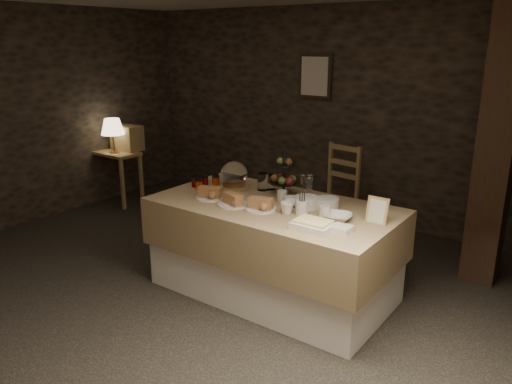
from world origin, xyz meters
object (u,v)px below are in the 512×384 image
Objects in this scene: chair at (336,192)px; console_table at (116,161)px; wine_rack at (127,138)px; timber_column at (497,144)px; buffet_table at (273,242)px; table_lamp at (112,127)px; fruit_stand at (284,178)px.

console_table is at bearing -153.94° from chair.
timber_column reaches higher than wine_rack.
console_table is at bearing -174.13° from timber_column.
chair is at bearing 17.39° from console_table.
table_lamp is (-3.18, 0.85, 0.59)m from buffet_table.
table_lamp is 3.12m from fruit_stand.
table_lamp is 0.18× the size of timber_column.
buffet_table is at bearing -136.20° from timber_column.
wine_rack reaches higher than chair.
wine_rack is 4.64m from timber_column.
fruit_stand is at bearing -10.54° from console_table.
fruit_stand is at bearing -9.80° from table_lamp.
wine_rack is 2.98m from chair.
timber_column is at bearing 34.56° from fruit_stand.
console_table is 0.48m from table_lamp.
fruit_stand is (3.13, -0.58, 0.39)m from console_table.
wine_rack is at bearing -156.99° from chair.
chair is (-0.32, 1.81, -0.04)m from buffet_table.
buffet_table is 5.01× the size of wine_rack.
buffet_table is at bearing -72.28° from fruit_stand.
timber_column is (4.61, 0.30, 0.41)m from wine_rack.
buffet_table is 2.92× the size of console_table.
buffet_table is 2.16m from timber_column.
table_lamp is 3.08m from chair.
buffet_table is at bearing -18.77° from wine_rack.
console_table is at bearing 135.00° from table_lamp.
table_lamp is at bearing 170.20° from fruit_stand.
console_table is 1.55× the size of table_lamp.
buffet_table is at bearing -15.58° from console_table.
buffet_table is 1.84m from chair.
buffet_table is 3.35m from console_table.
fruit_stand reaches higher than table_lamp.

